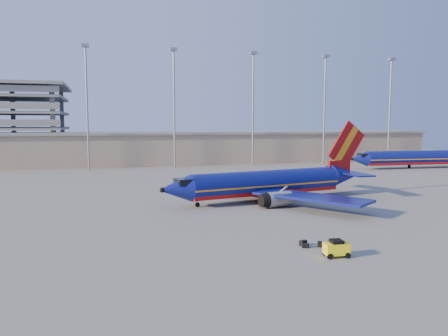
{
  "coord_description": "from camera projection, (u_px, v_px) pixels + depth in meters",
  "views": [
    {
      "loc": [
        -21.5,
        -59.09,
        10.98
      ],
      "look_at": [
        -3.67,
        5.72,
        4.0
      ],
      "focal_mm": 35.0,
      "sensor_mm": 36.0,
      "label": 1
    }
  ],
  "objects": [
    {
      "name": "aircraft_second",
      "position": [
        413.0,
        158.0,
        105.28
      ],
      "size": [
        33.35,
        12.97,
        11.29
      ],
      "rotation": [
        0.0,
        0.0,
        -0.06
      ],
      "color": "navy",
      "rests_on": "ground"
    },
    {
      "name": "light_mast_row",
      "position": [
        215.0,
        96.0,
        107.09
      ],
      "size": [
        101.6,
        1.6,
        28.65
      ],
      "color": "gray",
      "rests_on": "ground"
    },
    {
      "name": "ground",
      "position": [
        259.0,
        199.0,
        63.47
      ],
      "size": [
        220.0,
        220.0,
        0.0
      ],
      "primitive_type": "plane",
      "color": "slate",
      "rests_on": "ground"
    },
    {
      "name": "aircraft_main",
      "position": [
        271.0,
        183.0,
        61.83
      ],
      "size": [
        33.2,
        31.64,
        11.34
      ],
      "rotation": [
        0.0,
        0.0,
        0.19
      ],
      "color": "navy",
      "rests_on": "ground"
    },
    {
      "name": "baggage_tug",
      "position": [
        336.0,
        248.0,
        35.76
      ],
      "size": [
        2.11,
        1.4,
        1.44
      ],
      "rotation": [
        0.0,
        0.0,
        -0.1
      ],
      "color": "yellow",
      "rests_on": "ground"
    },
    {
      "name": "terminal_building",
      "position": [
        222.0,
        147.0,
        121.29
      ],
      "size": [
        122.0,
        16.0,
        8.5
      ],
      "color": "gray",
      "rests_on": "ground"
    },
    {
      "name": "luggage_pile",
      "position": [
        317.0,
        244.0,
        38.73
      ],
      "size": [
        3.54,
        2.01,
        0.52
      ],
      "color": "black",
      "rests_on": "ground"
    }
  ]
}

